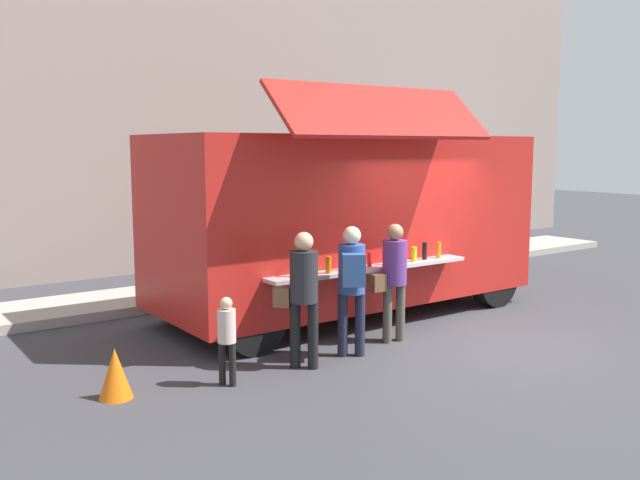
{
  "coord_description": "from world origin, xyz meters",
  "views": [
    {
      "loc": [
        -7.11,
        -5.95,
        2.67
      ],
      "look_at": [
        -1.19,
        2.17,
        1.3
      ],
      "focal_mm": 38.53,
      "sensor_mm": 36.0,
      "label": 1
    }
  ],
  "objects_px": {
    "food_truck_main": "(347,217)",
    "customer_mid_with_backpack": "(352,278)",
    "traffic_cone_orange": "(115,373)",
    "customer_front_ordering": "(394,272)",
    "trash_bin": "(409,247)",
    "child_near_queue": "(227,333)",
    "customer_rear_waiting": "(303,288)"
  },
  "relations": [
    {
      "from": "food_truck_main",
      "to": "traffic_cone_orange",
      "type": "height_order",
      "value": "food_truck_main"
    },
    {
      "from": "traffic_cone_orange",
      "to": "trash_bin",
      "type": "bearing_deg",
      "value": 25.95
    },
    {
      "from": "customer_rear_waiting",
      "to": "traffic_cone_orange",
      "type": "bearing_deg",
      "value": 128.28
    },
    {
      "from": "traffic_cone_orange",
      "to": "customer_mid_with_backpack",
      "type": "height_order",
      "value": "customer_mid_with_backpack"
    },
    {
      "from": "food_truck_main",
      "to": "customer_mid_with_backpack",
      "type": "xyz_separation_m",
      "value": [
        -1.39,
        -1.86,
        -0.53
      ]
    },
    {
      "from": "trash_bin",
      "to": "customer_mid_with_backpack",
      "type": "xyz_separation_m",
      "value": [
        -4.94,
        -4.18,
        0.54
      ]
    },
    {
      "from": "trash_bin",
      "to": "customer_mid_with_backpack",
      "type": "distance_m",
      "value": 6.5
    },
    {
      "from": "traffic_cone_orange",
      "to": "trash_bin",
      "type": "xyz_separation_m",
      "value": [
        7.89,
        3.84,
        0.22
      ]
    },
    {
      "from": "food_truck_main",
      "to": "customer_front_ordering",
      "type": "xyz_separation_m",
      "value": [
        -0.5,
        -1.66,
        -0.58
      ]
    },
    {
      "from": "customer_front_ordering",
      "to": "customer_mid_with_backpack",
      "type": "height_order",
      "value": "customer_mid_with_backpack"
    },
    {
      "from": "customer_rear_waiting",
      "to": "child_near_queue",
      "type": "height_order",
      "value": "customer_rear_waiting"
    },
    {
      "from": "food_truck_main",
      "to": "traffic_cone_orange",
      "type": "bearing_deg",
      "value": -160.21
    },
    {
      "from": "customer_front_ordering",
      "to": "child_near_queue",
      "type": "xyz_separation_m",
      "value": [
        -2.68,
        -0.21,
        -0.36
      ]
    },
    {
      "from": "child_near_queue",
      "to": "customer_rear_waiting",
      "type": "bearing_deg",
      "value": -30.29
    },
    {
      "from": "traffic_cone_orange",
      "to": "customer_rear_waiting",
      "type": "relative_size",
      "value": 0.33
    },
    {
      "from": "child_near_queue",
      "to": "food_truck_main",
      "type": "bearing_deg",
      "value": -0.32
    },
    {
      "from": "customer_front_ordering",
      "to": "customer_rear_waiting",
      "type": "distance_m",
      "value": 1.66
    },
    {
      "from": "traffic_cone_orange",
      "to": "child_near_queue",
      "type": "bearing_deg",
      "value": -16.76
    },
    {
      "from": "customer_mid_with_backpack",
      "to": "traffic_cone_orange",
      "type": "bearing_deg",
      "value": 116.58
    },
    {
      "from": "trash_bin",
      "to": "customer_front_ordering",
      "type": "bearing_deg",
      "value": -135.52
    },
    {
      "from": "traffic_cone_orange",
      "to": "customer_rear_waiting",
      "type": "xyz_separation_m",
      "value": [
        2.2,
        -0.34,
        0.71
      ]
    },
    {
      "from": "food_truck_main",
      "to": "traffic_cone_orange",
      "type": "xyz_separation_m",
      "value": [
        -4.34,
        -1.52,
        -1.28
      ]
    },
    {
      "from": "food_truck_main",
      "to": "traffic_cone_orange",
      "type": "distance_m",
      "value": 4.77
    },
    {
      "from": "customer_mid_with_backpack",
      "to": "trash_bin",
      "type": "bearing_deg",
      "value": -16.59
    },
    {
      "from": "traffic_cone_orange",
      "to": "customer_rear_waiting",
      "type": "distance_m",
      "value": 2.33
    },
    {
      "from": "customer_mid_with_backpack",
      "to": "customer_rear_waiting",
      "type": "distance_m",
      "value": 0.76
    },
    {
      "from": "traffic_cone_orange",
      "to": "customer_front_ordering",
      "type": "relative_size",
      "value": 0.34
    },
    {
      "from": "customer_rear_waiting",
      "to": "child_near_queue",
      "type": "xyz_separation_m",
      "value": [
        -1.04,
        -0.01,
        -0.38
      ]
    },
    {
      "from": "customer_rear_waiting",
      "to": "customer_front_ordering",
      "type": "bearing_deg",
      "value": -36.0
    },
    {
      "from": "customer_mid_with_backpack",
      "to": "customer_rear_waiting",
      "type": "relative_size",
      "value": 1.01
    },
    {
      "from": "customer_mid_with_backpack",
      "to": "child_near_queue",
      "type": "bearing_deg",
      "value": 123.42
    },
    {
      "from": "food_truck_main",
      "to": "trash_bin",
      "type": "distance_m",
      "value": 4.38
    }
  ]
}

